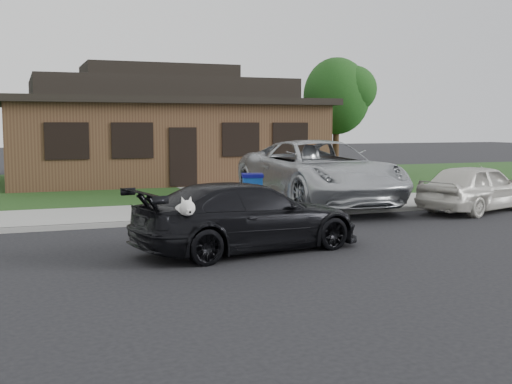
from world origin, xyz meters
name	(u,v)px	position (x,y,z in m)	size (l,w,h in m)	color
ground	(117,258)	(0.00, 0.00, 0.00)	(120.00, 120.00, 0.00)	black
sidewalk	(87,217)	(0.00, 5.00, 0.06)	(60.00, 3.00, 0.12)	gray
curb	(94,226)	(0.00, 3.50, 0.06)	(60.00, 0.12, 0.12)	gray
lawn	(64,188)	(0.00, 13.00, 0.07)	(60.00, 13.00, 0.13)	#193814
driveway	(245,189)	(6.00, 10.00, 0.07)	(4.50, 13.00, 0.14)	gray
sedan	(248,217)	(2.42, -0.22, 0.65)	(4.73, 2.60, 1.30)	black
minivan	(319,172)	(6.48, 5.01, 1.04)	(2.98, 6.47, 1.80)	#B8BBC0
white_compact	(477,188)	(10.15, 2.71, 0.66)	(1.56, 3.88, 1.32)	silver
recycling_bin	(252,191)	(4.34, 4.70, 0.60)	(0.70, 0.70, 0.94)	navy
house	(159,130)	(4.00, 15.00, 2.13)	(12.60, 8.60, 4.65)	#422B1C
tree_1	(340,95)	(12.14, 14.40, 3.71)	(3.15, 3.00, 5.25)	#332114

